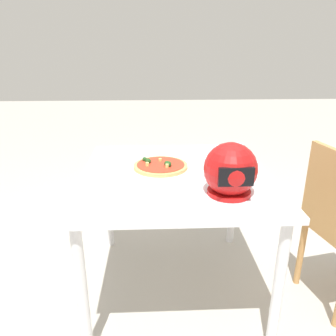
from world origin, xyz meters
The scene contains 6 objects.
ground_plane centered at (0.00, 0.00, 0.00)m, with size 14.00×14.00×0.00m, color #B2ADA3.
dining_table centered at (0.00, 0.00, 0.65)m, with size 1.00×1.03×0.73m.
pizza_plate centered at (0.08, -0.06, 0.73)m, with size 0.34×0.34×0.01m, color white.
pizza centered at (0.08, -0.06, 0.75)m, with size 0.30×0.30×0.05m.
motorcycle_helmet centered at (-0.23, 0.27, 0.84)m, with size 0.24×0.24×0.24m.
drinking_glass centered at (-0.35, -0.11, 0.79)m, with size 0.07×0.07×0.13m, color silver.
Camera 1 is at (0.11, 1.64, 1.38)m, focal length 35.39 mm.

